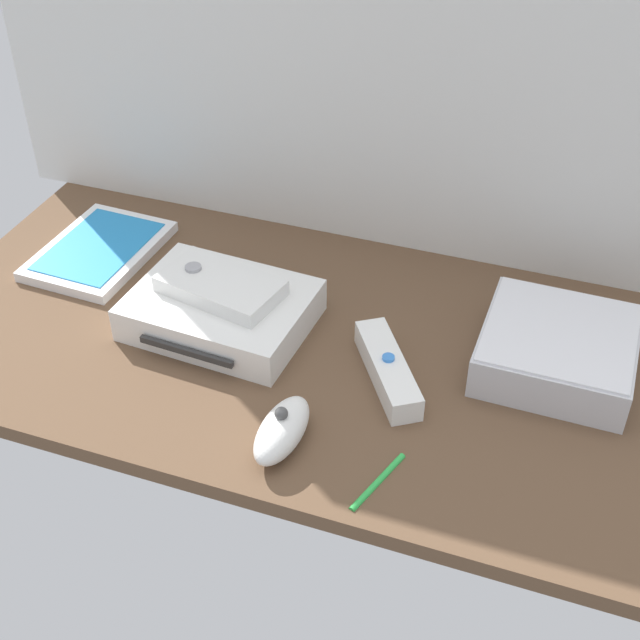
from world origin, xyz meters
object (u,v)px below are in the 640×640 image
at_px(game_case, 99,250).
at_px(remote_wand, 388,369).
at_px(mini_computer, 557,349).
at_px(game_console, 220,311).
at_px(remote_nunchuk, 282,430).
at_px(remote_classic_pad, 220,286).
at_px(stylus_pen, 378,480).

distance_m(game_case, remote_wand, 0.45).
bearing_deg(mini_computer, game_console, -171.45).
height_order(game_case, remote_wand, remote_wand).
relative_size(remote_wand, remote_nunchuk, 1.40).
distance_m(game_console, remote_wand, 0.22).
bearing_deg(remote_classic_pad, mini_computer, 19.17).
relative_size(mini_computer, game_case, 0.88).
height_order(game_console, mini_computer, mini_computer).
xyz_separation_m(mini_computer, remote_classic_pad, (-0.40, -0.05, 0.03)).
xyz_separation_m(remote_nunchuk, remote_classic_pad, (-0.14, 0.17, 0.03)).
height_order(game_console, remote_wand, game_console).
xyz_separation_m(game_case, stylus_pen, (0.47, -0.26, -0.00)).
distance_m(remote_classic_pad, stylus_pen, 0.32).
relative_size(game_console, remote_classic_pad, 1.40).
xyz_separation_m(mini_computer, game_case, (-0.61, 0.03, -0.02)).
height_order(mini_computer, remote_nunchuk, mini_computer).
xyz_separation_m(game_console, mini_computer, (0.39, 0.06, 0.00)).
bearing_deg(stylus_pen, game_case, 151.08).
xyz_separation_m(game_console, remote_classic_pad, (-0.00, 0.01, 0.03)).
distance_m(mini_computer, remote_nunchuk, 0.33).
bearing_deg(remote_nunchuk, stylus_pen, -5.52).
bearing_deg(remote_nunchuk, remote_wand, 64.02).
xyz_separation_m(game_console, stylus_pen, (0.25, -0.18, -0.02)).
relative_size(remote_nunchuk, stylus_pen, 1.14).
bearing_deg(stylus_pen, game_console, 145.04).
height_order(game_console, remote_classic_pad, remote_classic_pad).
height_order(game_case, remote_classic_pad, remote_classic_pad).
bearing_deg(remote_wand, stylus_pen, -110.51).
xyz_separation_m(mini_computer, stylus_pen, (-0.14, -0.24, -0.02)).
bearing_deg(mini_computer, remote_nunchuk, -138.89).
bearing_deg(stylus_pen, remote_classic_pad, 143.89).
bearing_deg(remote_wand, game_console, 139.93).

